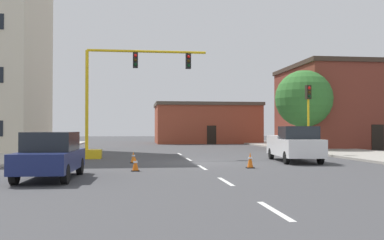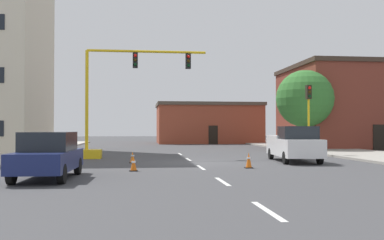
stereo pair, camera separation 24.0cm
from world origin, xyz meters
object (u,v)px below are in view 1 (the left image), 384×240
Objects in this scene: tree_right_mid at (304,99)px; traffic_cone_roadside_a at (250,160)px; pickup_truck_white at (294,144)px; sedan_navy_near_left at (51,155)px; traffic_cone_roadside_b at (133,157)px; traffic_light_pole_right at (308,104)px; traffic_cone_roadside_c at (135,164)px; traffic_signal_gantry at (104,123)px.

tree_right_mid is 17.90m from traffic_cone_roadside_a.
sedan_navy_near_left is at bearing -149.76° from pickup_truck_white.
tree_right_mid reaches higher than traffic_cone_roadside_b.
traffic_light_pole_right is 6.40× the size of traffic_cone_roadside_a.
traffic_light_pole_right is 7.41m from tree_right_mid.
traffic_cone_roadside_a is at bearing -119.79° from tree_right_mid.
pickup_truck_white is at bearing 26.36° from traffic_cone_roadside_c.
traffic_signal_gantry is at bearing 115.79° from traffic_cone_roadside_b.
traffic_signal_gantry is at bearing -177.50° from traffic_light_pole_right.
traffic_signal_gantry reaches higher than tree_right_mid.
pickup_truck_white is 8.93× the size of traffic_cone_roadside_b.
traffic_signal_gantry is 1.84× the size of sedan_navy_near_left.
pickup_truck_white reaches higher than traffic_cone_roadside_c.
pickup_truck_white is at bearing -0.87° from traffic_cone_roadside_b.
traffic_cone_roadside_c is (0.13, -4.54, 0.00)m from traffic_cone_roadside_b.
traffic_light_pole_right reaches higher than sedan_navy_near_left.
pickup_truck_white is at bearing 45.73° from traffic_cone_roadside_a.
traffic_signal_gantry is 11.16× the size of traffic_cone_roadside_a.
pickup_truck_white is 8.87× the size of traffic_cone_roadside_c.
traffic_cone_roadside_c is at bearing -142.20° from traffic_light_pole_right.
sedan_navy_near_left is at bearing -95.80° from traffic_signal_gantry.
traffic_cone_roadside_a is (-8.67, -15.14, -3.99)m from tree_right_mid.
traffic_signal_gantry is at bearing 84.20° from sedan_navy_near_left.
tree_right_mid is (16.02, 7.54, 2.16)m from traffic_signal_gantry.
sedan_navy_near_left is 4.08m from traffic_cone_roadside_c.
pickup_truck_white is 1.22× the size of sedan_navy_near_left.
traffic_light_pole_right is at bearing 20.82° from traffic_cone_roadside_b.
tree_right_mid reaches higher than traffic_cone_roadside_a.
traffic_cone_roadside_a is (7.36, -7.60, -1.83)m from traffic_signal_gantry.
traffic_cone_roadside_c is at bearing -171.56° from traffic_cone_roadside_a.
traffic_cone_roadside_c is (1.99, -8.40, -1.90)m from traffic_signal_gantry.
traffic_light_pole_right is 15.02m from traffic_cone_roadside_c.
traffic_cone_roadside_c is at bearing 39.77° from sedan_navy_near_left.
traffic_signal_gantry is 13.66m from traffic_light_pole_right.
traffic_light_pole_right reaches higher than traffic_cone_roadside_b.
traffic_cone_roadside_c is at bearing -76.66° from traffic_signal_gantry.
traffic_signal_gantry is 8.84m from traffic_cone_roadside_c.
pickup_truck_white is (10.87, -4.00, -1.23)m from traffic_signal_gantry.
traffic_cone_roadside_a is 1.20× the size of traffic_cone_roadside_c.
traffic_signal_gantry is 1.24× the size of tree_right_mid.
traffic_cone_roadside_a is at bearing -127.23° from traffic_light_pole_right.
traffic_light_pole_right reaches higher than traffic_cone_roadside_a.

